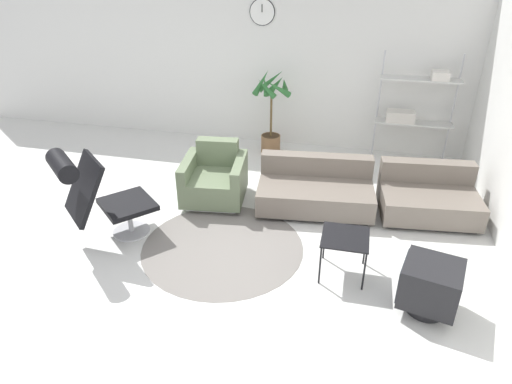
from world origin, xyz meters
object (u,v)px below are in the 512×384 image
at_px(crt_television, 430,286).
at_px(shelf_unit, 414,104).
at_px(side_table, 345,240).
at_px(couch_low, 315,191).
at_px(couch_second, 428,198).
at_px(potted_plant, 271,116).
at_px(lounge_chair, 94,189).
at_px(armchair_red, 215,180).

height_order(crt_television, shelf_unit, shelf_unit).
distance_m(side_table, shelf_unit, 3.26).
xyz_separation_m(couch_low, shelf_unit, (1.24, 1.78, 0.71)).
bearing_deg(shelf_unit, crt_television, -89.65).
relative_size(couch_low, side_table, 3.26).
relative_size(couch_second, potted_plant, 0.94).
bearing_deg(lounge_chair, armchair_red, 94.73).
bearing_deg(crt_television, shelf_unit, 14.01).
height_order(couch_low, couch_second, same).
bearing_deg(lounge_chair, couch_second, 64.07).
distance_m(crt_television, potted_plant, 3.99).
bearing_deg(armchair_red, couch_second, 178.09).
bearing_deg(shelf_unit, armchair_red, -143.74).
bearing_deg(shelf_unit, side_table, -104.20).
bearing_deg(shelf_unit, potted_plant, -175.29).
distance_m(lounge_chair, potted_plant, 3.30).
xyz_separation_m(crt_television, potted_plant, (-2.18, 3.32, 0.34)).
distance_m(armchair_red, potted_plant, 1.80).
height_order(armchair_red, side_table, armchair_red).
bearing_deg(couch_second, potted_plant, -38.45).
bearing_deg(crt_television, armchair_red, 72.04).
relative_size(side_table, shelf_unit, 0.28).
xyz_separation_m(couch_low, potted_plant, (-0.92, 1.61, 0.40)).
distance_m(lounge_chair, couch_second, 4.05).
height_order(armchair_red, couch_second, armchair_red).
distance_m(couch_low, side_table, 1.42).
height_order(potted_plant, shelf_unit, shelf_unit).
bearing_deg(crt_television, potted_plant, 47.00).
height_order(couch_second, potted_plant, potted_plant).
xyz_separation_m(potted_plant, shelf_unit, (2.16, 0.18, 0.31)).
relative_size(armchair_red, potted_plant, 0.68).
height_order(lounge_chair, couch_second, lounge_chair).
relative_size(armchair_red, couch_low, 0.58).
distance_m(couch_second, shelf_unit, 1.81).
relative_size(potted_plant, shelf_unit, 0.80).
height_order(side_table, crt_television, crt_television).
bearing_deg(couch_low, lounge_chair, 24.77).
bearing_deg(potted_plant, crt_television, -56.65).
bearing_deg(couch_second, couch_low, -1.00).
relative_size(armchair_red, crt_television, 1.48).
bearing_deg(armchair_red, side_table, 138.74).
xyz_separation_m(side_table, potted_plant, (-1.37, 2.94, 0.21)).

